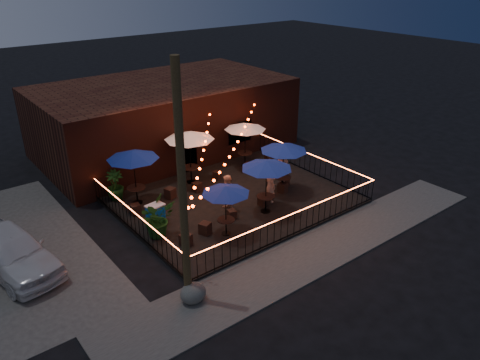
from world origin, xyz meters
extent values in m
plane|color=black|center=(0.00, 0.00, 0.00)|extent=(110.00, 110.00, 0.00)
cube|color=black|center=(0.00, 2.00, 0.07)|extent=(10.00, 8.00, 0.15)
cube|color=#3F3D3A|center=(0.00, -3.25, 0.03)|extent=(18.00, 2.50, 0.05)
cube|color=#37160F|center=(1.00, 10.00, 2.00)|extent=(14.00, 8.00, 4.00)
cube|color=black|center=(0.00, 6.12, 1.10)|extent=(1.20, 0.24, 2.20)
cube|color=black|center=(3.50, 6.12, 1.60)|extent=(1.60, 0.24, 1.20)
cylinder|color=#382C17|center=(-5.40, -2.60, 4.00)|extent=(0.26, 0.26, 8.00)
cube|color=black|center=(0.00, -2.00, 0.23)|extent=(10.00, 0.04, 0.04)
cube|color=black|center=(0.00, -2.00, 1.15)|extent=(10.00, 0.04, 0.04)
cube|color=#FF5F28|center=(0.00, -2.00, 1.18)|extent=(10.00, 0.03, 0.02)
cube|color=black|center=(-5.00, 2.00, 0.23)|extent=(0.04, 8.00, 0.04)
cube|color=black|center=(-5.00, 2.00, 1.15)|extent=(0.04, 8.00, 0.04)
cube|color=#FF5F28|center=(-5.00, 2.00, 1.18)|extent=(0.03, 8.00, 0.02)
cube|color=black|center=(5.00, 2.00, 0.23)|extent=(0.04, 8.00, 0.04)
cube|color=black|center=(5.00, 2.00, 1.15)|extent=(0.04, 8.00, 0.04)
cube|color=#FF5F28|center=(5.00, 2.00, 1.18)|extent=(0.03, 8.00, 0.02)
cylinder|color=black|center=(-2.09, -0.23, 0.16)|extent=(0.39, 0.39, 0.03)
cylinder|color=black|center=(-2.09, -0.23, 0.48)|extent=(0.05, 0.05, 0.64)
cylinder|color=black|center=(-2.09, -0.23, 0.81)|extent=(0.71, 0.71, 0.04)
cylinder|color=black|center=(-2.09, -0.23, 1.21)|extent=(0.04, 0.04, 2.12)
cone|color=navy|center=(-2.09, -0.23, 2.14)|extent=(2.52, 2.52, 0.31)
cylinder|color=black|center=(-3.69, 4.45, 0.17)|extent=(0.46, 0.46, 0.03)
cylinder|color=black|center=(-3.69, 4.45, 0.54)|extent=(0.06, 0.06, 0.76)
cylinder|color=black|center=(-3.69, 4.45, 0.93)|extent=(0.84, 0.84, 0.04)
cylinder|color=black|center=(-3.69, 4.45, 1.42)|extent=(0.05, 0.05, 2.53)
cone|color=navy|center=(-3.69, 4.45, 2.53)|extent=(2.81, 2.81, 0.37)
cylinder|color=black|center=(0.40, 0.21, 0.17)|extent=(0.44, 0.44, 0.03)
cylinder|color=black|center=(0.40, 0.21, 0.52)|extent=(0.06, 0.06, 0.72)
cylinder|color=black|center=(0.40, 0.21, 0.89)|extent=(0.81, 0.81, 0.04)
cylinder|color=black|center=(0.40, 0.21, 1.36)|extent=(0.04, 0.04, 2.42)
cone|color=navy|center=(0.40, 0.21, 2.41)|extent=(2.75, 2.75, 0.35)
cylinder|color=black|center=(-0.53, 4.80, 0.17)|extent=(0.49, 0.49, 0.03)
cylinder|color=black|center=(-0.53, 4.80, 0.56)|extent=(0.07, 0.07, 0.80)
cylinder|color=black|center=(-0.53, 4.80, 0.97)|extent=(0.88, 0.88, 0.04)
cylinder|color=black|center=(-0.53, 4.80, 1.48)|extent=(0.05, 0.05, 2.65)
cone|color=white|center=(-0.53, 4.80, 2.64)|extent=(2.80, 2.80, 0.39)
cylinder|color=black|center=(2.36, 1.25, 0.17)|extent=(0.44, 0.44, 0.03)
cylinder|color=black|center=(2.36, 1.25, 0.52)|extent=(0.06, 0.06, 0.73)
cylinder|color=black|center=(2.36, 1.25, 0.90)|extent=(0.81, 0.81, 0.04)
cylinder|color=black|center=(2.36, 1.25, 1.36)|extent=(0.04, 0.04, 2.42)
cone|color=navy|center=(2.36, 1.25, 2.42)|extent=(2.69, 2.69, 0.35)
cylinder|color=black|center=(2.90, 4.80, 0.16)|extent=(0.44, 0.44, 0.03)
cylinder|color=black|center=(2.90, 4.80, 0.52)|extent=(0.06, 0.06, 0.72)
cylinder|color=black|center=(2.90, 4.80, 0.89)|extent=(0.80, 0.80, 0.04)
cylinder|color=black|center=(2.90, 4.80, 1.35)|extent=(0.04, 0.04, 2.40)
cone|color=white|center=(2.90, 4.80, 2.40)|extent=(2.58, 2.58, 0.35)
cube|color=black|center=(-3.83, 0.06, 0.39)|extent=(0.49, 0.49, 0.48)
cube|color=black|center=(-2.75, 0.32, 0.39)|extent=(0.53, 0.53, 0.49)
cube|color=black|center=(-4.24, 3.53, 0.39)|extent=(0.44, 0.44, 0.47)
cube|color=black|center=(-2.24, 3.97, 0.40)|extent=(0.53, 0.53, 0.49)
cube|color=black|center=(-1.15, 0.64, 0.35)|extent=(0.41, 0.41, 0.40)
cube|color=black|center=(0.70, 0.74, 0.37)|extent=(0.42, 0.42, 0.44)
cube|color=black|center=(-0.88, 3.76, 0.38)|extent=(0.43, 0.43, 0.46)
cube|color=black|center=(0.72, 4.35, 0.35)|extent=(0.46, 0.46, 0.41)
cube|color=black|center=(2.32, 1.16, 0.38)|extent=(0.48, 0.48, 0.46)
cube|color=black|center=(2.94, 1.65, 0.35)|extent=(0.41, 0.41, 0.40)
cube|color=black|center=(2.53, 4.02, 0.40)|extent=(0.54, 0.54, 0.50)
cube|color=black|center=(4.40, 4.55, 0.38)|extent=(0.39, 0.39, 0.45)
imported|color=#D9B18A|center=(1.19, 0.82, 0.91)|extent=(0.43, 0.60, 1.53)
imported|color=tan|center=(-0.89, 1.27, 1.00)|extent=(0.79, 0.94, 1.71)
imported|color=#D7A290|center=(2.65, 1.61, 0.93)|extent=(1.01, 0.60, 1.55)
imported|color=#0D390B|center=(-4.31, 1.38, 0.91)|extent=(1.55, 1.40, 1.53)
imported|color=#0B330B|center=(-3.79, 2.48, 0.79)|extent=(0.76, 0.64, 1.28)
imported|color=#0F3D0F|center=(-4.28, 5.42, 0.85)|extent=(0.83, 0.83, 1.41)
cube|color=blue|center=(-3.98, 2.15, 0.60)|extent=(0.74, 0.57, 0.91)
cube|color=silver|center=(-3.98, 2.15, 1.08)|extent=(0.79, 0.62, 0.06)
ellipsoid|color=#4C4B46|center=(-5.33, -2.79, 0.35)|extent=(1.13, 1.06, 0.70)
imported|color=silver|center=(-9.48, 2.69, 0.81)|extent=(2.86, 5.05, 1.62)
camera|label=1|loc=(-11.71, -13.43, 10.19)|focal=35.00mm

